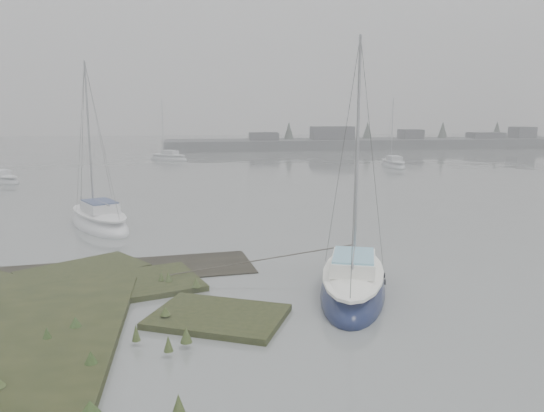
{
  "coord_description": "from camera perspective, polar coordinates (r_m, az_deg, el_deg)",
  "views": [
    {
      "loc": [
        -0.07,
        -14.21,
        5.62
      ],
      "look_at": [
        3.05,
        6.63,
        1.8
      ],
      "focal_mm": 35.0,
      "sensor_mm": 36.0,
      "label": 1
    }
  ],
  "objects": [
    {
      "name": "ground",
      "position": [
        44.57,
        -8.37,
        2.93
      ],
      "size": [
        160.0,
        160.0,
        0.0
      ],
      "primitive_type": "plane",
      "color": "slate",
      "rests_on": "ground"
    },
    {
      "name": "far_shoreline",
      "position": [
        80.87,
        11.01,
        6.71
      ],
      "size": [
        60.0,
        8.0,
        4.15
      ],
      "color": "#4C4F51",
      "rests_on": "ground"
    },
    {
      "name": "sailboat_main",
      "position": [
        16.82,
        8.7,
        -8.42
      ],
      "size": [
        3.81,
        6.33,
        8.48
      ],
      "rotation": [
        0.0,
        0.0,
        -0.33
      ],
      "color": "#10193C",
      "rests_on": "ground"
    },
    {
      "name": "sailboat_white",
      "position": [
        27.12,
        -18.09,
        -1.62
      ],
      "size": [
        4.56,
        6.31,
        8.57
      ],
      "rotation": [
        0.0,
        0.0,
        0.48
      ],
      "color": "white",
      "rests_on": "ground"
    },
    {
      "name": "sailboat_far_b",
      "position": [
        54.47,
        12.91,
        4.34
      ],
      "size": [
        1.85,
        5.24,
        7.33
      ],
      "rotation": [
        0.0,
        0.0,
        -0.03
      ],
      "color": "silver",
      "rests_on": "ground"
    },
    {
      "name": "sailboat_far_c",
      "position": [
        61.7,
        -11.08,
        5.07
      ],
      "size": [
        5.08,
        4.53,
        7.27
      ],
      "rotation": [
        0.0,
        0.0,
        0.9
      ],
      "color": "silver",
      "rests_on": "ground"
    }
  ]
}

